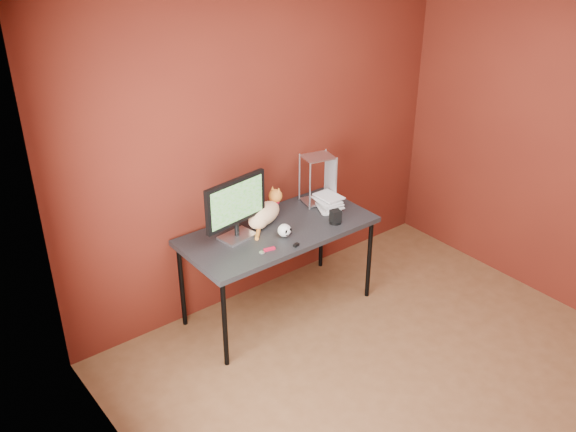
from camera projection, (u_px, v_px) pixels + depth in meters
room at (442, 206)px, 3.67m from camera, size 3.52×3.52×2.61m
desk at (278, 234)px, 4.90m from camera, size 1.50×0.70×0.75m
monitor at (236, 206)px, 4.63m from camera, size 0.54×0.21×0.47m
cat at (265, 213)px, 4.92m from camera, size 0.43×0.35×0.23m
skull_mug at (284, 230)px, 4.74m from camera, size 0.10×0.10×0.10m
speaker at (335, 217)px, 4.93m from camera, size 0.09×0.09×0.11m
book_stack at (320, 144)px, 4.90m from camera, size 0.24×0.27×1.12m
wire_rack at (318, 179)px, 5.19m from camera, size 0.27×0.24×0.41m
pocket_knife at (269, 249)px, 4.59m from camera, size 0.09×0.04×0.02m
black_gadget at (296, 245)px, 4.64m from camera, size 0.05×0.03×0.02m
washer at (262, 252)px, 4.56m from camera, size 0.04×0.04×0.00m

